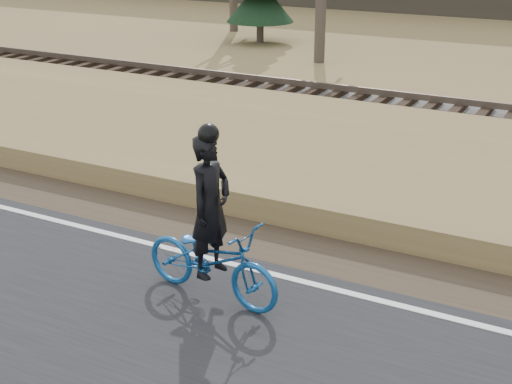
% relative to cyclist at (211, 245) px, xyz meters
% --- Properties ---
extents(ground, '(120.00, 120.00, 0.00)m').
position_rel_cyclist_xyz_m(ground, '(-4.44, 0.71, -0.79)').
color(ground, olive).
rests_on(ground, ground).
extents(edge_line, '(120.00, 0.12, 0.01)m').
position_rel_cyclist_xyz_m(edge_line, '(-4.44, 0.91, -0.73)').
color(edge_line, silver).
rests_on(edge_line, road).
extents(shoulder, '(120.00, 1.60, 0.04)m').
position_rel_cyclist_xyz_m(shoulder, '(-4.44, 1.91, -0.77)').
color(shoulder, '#473A2B').
rests_on(shoulder, ground).
extents(embankment, '(120.00, 5.00, 0.44)m').
position_rel_cyclist_xyz_m(embankment, '(-4.44, 4.91, -0.57)').
color(embankment, olive).
rests_on(embankment, ground).
extents(ballast, '(120.00, 3.00, 0.45)m').
position_rel_cyclist_xyz_m(ballast, '(-4.44, 8.71, -0.57)').
color(ballast, slate).
rests_on(ballast, ground).
extents(railroad, '(120.00, 2.40, 0.29)m').
position_rel_cyclist_xyz_m(railroad, '(-4.44, 8.71, -0.27)').
color(railroad, black).
rests_on(railroad, ballast).
extents(cyclist, '(2.08, 0.92, 2.33)m').
position_rel_cyclist_xyz_m(cyclist, '(0.00, 0.00, 0.00)').
color(cyclist, '#144C8A').
rests_on(cyclist, road).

